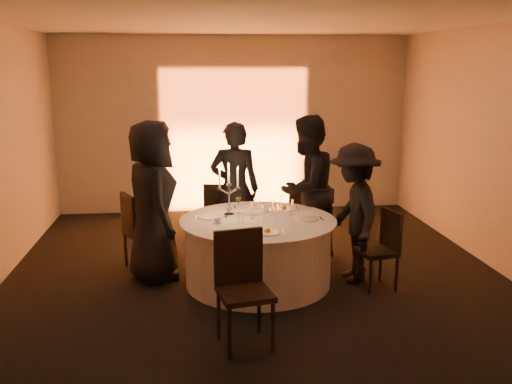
{
  "coord_description": "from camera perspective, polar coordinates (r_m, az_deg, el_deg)",
  "views": [
    {
      "loc": [
        -0.75,
        -6.27,
        2.5
      ],
      "look_at": [
        0.0,
        0.2,
        1.05
      ],
      "focal_mm": 40.0,
      "sensor_mm": 36.0,
      "label": 1
    }
  ],
  "objects": [
    {
      "name": "wine_glass_f",
      "position": [
        6.56,
        -0.36,
        -1.49
      ],
      "size": [
        0.07,
        0.07,
        0.19
      ],
      "color": "white",
      "rests_on": "banquet_table"
    },
    {
      "name": "chair_back_right",
      "position": [
        7.95,
        4.08,
        -2.04
      ],
      "size": [
        0.52,
        0.52,
        0.89
      ],
      "rotation": [
        0.0,
        0.0,
        -2.69
      ],
      "color": "black",
      "rests_on": "floor"
    },
    {
      "name": "plate_right",
      "position": [
        6.57,
        5.1,
        -2.7
      ],
      "size": [
        0.36,
        0.26,
        0.01
      ],
      "color": "white",
      "rests_on": "banquet_table"
    },
    {
      "name": "plate_left",
      "position": [
        6.66,
        -4.54,
        -2.48
      ],
      "size": [
        0.36,
        0.29,
        0.01
      ],
      "color": "white",
      "rests_on": "banquet_table"
    },
    {
      "name": "floor",
      "position": [
        6.79,
        0.2,
        -9.05
      ],
      "size": [
        7.0,
        7.0,
        0.0
      ],
      "primitive_type": "plane",
      "color": "black",
      "rests_on": "ground"
    },
    {
      "name": "guest_right",
      "position": [
        6.75,
        9.77,
        -2.08
      ],
      "size": [
        0.61,
        1.06,
        1.63
      ],
      "primitive_type": "imported",
      "rotation": [
        0.0,
        0.0,
        -1.56
      ],
      "color": "black",
      "rests_on": "floor"
    },
    {
      "name": "chair_front",
      "position": [
        5.23,
        -1.39,
        -8.85
      ],
      "size": [
        0.54,
        0.54,
        1.05
      ],
      "rotation": [
        0.0,
        0.0,
        0.19
      ],
      "color": "black",
      "rests_on": "floor"
    },
    {
      "name": "chair_left",
      "position": [
        7.19,
        -11.77,
        -3.46
      ],
      "size": [
        0.57,
        0.57,
        0.97
      ],
      "rotation": [
        0.0,
        0.0,
        2.02
      ],
      "color": "black",
      "rests_on": "floor"
    },
    {
      "name": "plate_back_left",
      "position": [
        7.1,
        -0.73,
        -1.48
      ],
      "size": [
        0.36,
        0.29,
        0.01
      ],
      "color": "white",
      "rests_on": "banquet_table"
    },
    {
      "name": "chair_back_left",
      "position": [
        7.85,
        -3.58,
        -2.02
      ],
      "size": [
        0.5,
        0.5,
        0.94
      ],
      "rotation": [
        0.0,
        0.0,
        2.9
      ],
      "color": "black",
      "rests_on": "floor"
    },
    {
      "name": "ceiling",
      "position": [
        6.33,
        0.22,
        17.09
      ],
      "size": [
        7.0,
        7.0,
        0.0
      ],
      "primitive_type": "plane",
      "rotation": [
        3.14,
        0.0,
        0.0
      ],
      "color": "white",
      "rests_on": "wall_back"
    },
    {
      "name": "guest_left",
      "position": [
        6.79,
        -10.33,
        -0.88
      ],
      "size": [
        0.82,
        1.05,
        1.89
      ],
      "primitive_type": "imported",
      "rotation": [
        0.0,
        0.0,
        1.83
      ],
      "color": "black",
      "rests_on": "floor"
    },
    {
      "name": "tumbler_b",
      "position": [
        6.42,
        -1.52,
        -2.66
      ],
      "size": [
        0.07,
        0.07,
        0.09
      ],
      "primitive_type": "cylinder",
      "color": "white",
      "rests_on": "banquet_table"
    },
    {
      "name": "wine_glass_d",
      "position": [
        6.47,
        2.16,
        -1.71
      ],
      "size": [
        0.07,
        0.07,
        0.19
      ],
      "color": "white",
      "rests_on": "banquet_table"
    },
    {
      "name": "chair_right",
      "position": [
        6.66,
        12.53,
        -5.19
      ],
      "size": [
        0.47,
        0.47,
        0.9
      ],
      "rotation": [
        0.0,
        0.0,
        -1.35
      ],
      "color": "black",
      "rests_on": "floor"
    },
    {
      "name": "uplighter_fixture",
      "position": [
        9.81,
        -2.01,
        -1.9
      ],
      "size": [
        0.25,
        0.12,
        0.1
      ],
      "primitive_type": "cube",
      "color": "black",
      "rests_on": "floor"
    },
    {
      "name": "banquet_table",
      "position": [
        6.66,
        0.2,
        -5.97
      ],
      "size": [
        1.8,
        1.8,
        0.77
      ],
      "color": "black",
      "rests_on": "floor"
    },
    {
      "name": "wine_glass_e",
      "position": [
        6.7,
        1.66,
        -1.19
      ],
      "size": [
        0.07,
        0.07,
        0.19
      ],
      "color": "white",
      "rests_on": "banquet_table"
    },
    {
      "name": "coffee_cup",
      "position": [
        6.42,
        -3.83,
        -2.84
      ],
      "size": [
        0.11,
        0.11,
        0.07
      ],
      "color": "white",
      "rests_on": "banquet_table"
    },
    {
      "name": "wine_glass_c",
      "position": [
        6.93,
        2.65,
        -0.73
      ],
      "size": [
        0.07,
        0.07,
        0.19
      ],
      "color": "white",
      "rests_on": "banquet_table"
    },
    {
      "name": "wine_glass_a",
      "position": [
        6.71,
        3.57,
        -1.2
      ],
      "size": [
        0.07,
        0.07,
        0.19
      ],
      "color": "white",
      "rests_on": "banquet_table"
    },
    {
      "name": "guest_back_left",
      "position": [
        7.57,
        -2.14,
        0.31
      ],
      "size": [
        0.71,
        0.53,
        1.79
      ],
      "primitive_type": "imported",
      "rotation": [
        0.0,
        0.0,
        2.98
      ],
      "color": "black",
      "rests_on": "floor"
    },
    {
      "name": "wall_front",
      "position": [
        3.04,
        8.09,
        -6.86
      ],
      "size": [
        7.0,
        0.0,
        7.0
      ],
      "primitive_type": "plane",
      "rotation": [
        -1.57,
        0.0,
        0.0
      ],
      "color": "beige",
      "rests_on": "floor"
    },
    {
      "name": "wall_back",
      "position": [
        9.85,
        -2.22,
        6.73
      ],
      "size": [
        7.0,
        0.0,
        7.0
      ],
      "primitive_type": "plane",
      "rotation": [
        1.57,
        0.0,
        0.0
      ],
      "color": "beige",
      "rests_on": "floor"
    },
    {
      "name": "plate_front",
      "position": [
        6.03,
        1.15,
        -3.95
      ],
      "size": [
        0.36,
        0.27,
        0.08
      ],
      "color": "white",
      "rests_on": "banquet_table"
    },
    {
      "name": "tumbler_a",
      "position": [
        6.86,
        1.09,
        -1.67
      ],
      "size": [
        0.07,
        0.07,
        0.09
      ],
      "primitive_type": "cylinder",
      "color": "white",
      "rests_on": "banquet_table"
    },
    {
      "name": "wall_right",
      "position": [
        7.37,
        24.1,
        3.66
      ],
      "size": [
        0.0,
        7.0,
        7.0
      ],
      "primitive_type": "plane",
      "rotation": [
        1.57,
        0.0,
        -1.57
      ],
      "color": "beige",
      "rests_on": "floor"
    },
    {
      "name": "wine_glass_b",
      "position": [
        6.78,
        -1.79,
        -1.02
      ],
      "size": [
        0.07,
        0.07,
        0.19
      ],
      "color": "white",
      "rests_on": "banquet_table"
    },
    {
      "name": "plate_back_right",
      "position": [
        7.01,
        2.79,
        -1.6
      ],
      "size": [
        0.35,
        0.28,
        0.08
      ],
      "color": "white",
      "rests_on": "banquet_table"
    },
    {
      "name": "guest_back_right",
      "position": [
        7.35,
        5.04,
        0.3
      ],
      "size": [
        1.16,
        1.15,
        1.89
      ],
      "primitive_type": "imported",
      "rotation": [
        0.0,
        0.0,
        -2.39
      ],
      "color": "black",
      "rests_on": "floor"
    },
    {
      "name": "candelabra",
      "position": [
        6.67,
        -2.73,
        -0.52
      ],
      "size": [
        0.27,
        0.13,
        0.64
      ],
      "color": "silver",
      "rests_on": "banquet_table"
    }
  ]
}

